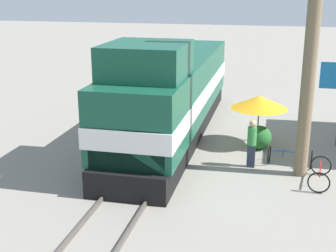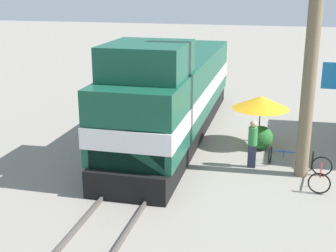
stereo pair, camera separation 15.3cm
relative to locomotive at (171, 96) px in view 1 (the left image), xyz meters
The scene contains 10 objects.
ground_plane 2.49m from the locomotive, 90.00° to the right, with size 120.00×120.00×0.00m, color gray.
rail_near 2.53m from the locomotive, 114.28° to the right, with size 0.08×31.42×0.15m, color #4C4742.
rail_far 2.53m from the locomotive, 65.72° to the right, with size 0.08×31.42×0.15m, color #4C4742.
locomotive is the anchor object (origin of this frame).
utility_pole 7.08m from the locomotive, 29.19° to the right, with size 1.80×0.47×10.20m.
vendor_umbrella 3.83m from the locomotive, ahead, with size 2.35×2.35×2.17m.
shrub_cluster 4.22m from the locomotive, ahead, with size 0.99×0.99×0.99m, color #236028.
person_bystander 4.69m from the locomotive, 36.27° to the right, with size 0.34×0.34×1.83m.
bicycle 5.84m from the locomotive, 23.99° to the right, with size 1.68×0.88×0.71m.
bicycle_spare 7.34m from the locomotive, 31.55° to the right, with size 0.93×1.72×0.74m.
Camera 1 is at (4.37, -17.83, 6.67)m, focal length 50.00 mm.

